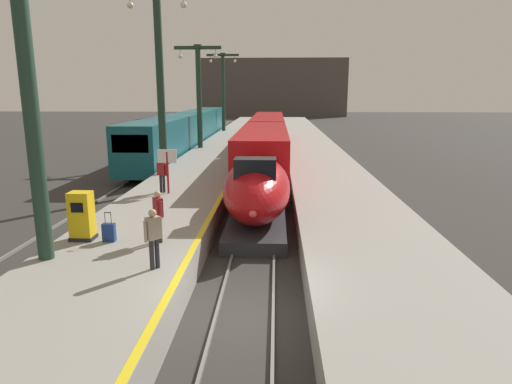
{
  "coord_description": "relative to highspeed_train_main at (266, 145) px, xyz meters",
  "views": [
    {
      "loc": [
        0.78,
        -10.75,
        5.78
      ],
      "look_at": [
        -0.02,
        7.21,
        1.8
      ],
      "focal_mm": 31.5,
      "sensor_mm": 36.0,
      "label": 1
    }
  ],
  "objects": [
    {
      "name": "station_column_far",
      "position": [
        -5.9,
        5.64,
        4.4
      ],
      "size": [
        4.0,
        0.68,
        8.7
      ],
      "color": "#1E3828",
      "rests_on": "platform_left"
    },
    {
      "name": "rail_secondary_left",
      "position": [
        -8.85,
        4.57,
        -1.86
      ],
      "size": [
        0.08,
        110.0,
        0.12
      ],
      "primitive_type": "cube",
      "color": "slate",
      "rests_on": "ground"
    },
    {
      "name": "highspeed_train_main",
      "position": [
        0.0,
        0.0,
        0.0
      ],
      "size": [
        2.92,
        38.41,
        3.6
      ],
      "color": "#B20F14",
      "rests_on": "ground"
    },
    {
      "name": "passenger_far_waiting",
      "position": [
        -2.52,
        -22.2,
        0.12
      ],
      "size": [
        0.42,
        0.44,
        1.69
      ],
      "color": "#23232D",
      "rests_on": "platform_left"
    },
    {
      "name": "ticket_machine_yellow",
      "position": [
        -5.55,
        -19.81,
        -0.13
      ],
      "size": [
        0.76,
        0.62,
        1.6
      ],
      "color": "yellow",
      "rests_on": "platform_left"
    },
    {
      "name": "station_column_near",
      "position": [
        -5.9,
        -21.56,
        4.74
      ],
      "size": [
        4.0,
        0.68,
        9.36
      ],
      "color": "#1E3828",
      "rests_on": "platform_left"
    },
    {
      "name": "station_column_distant",
      "position": [
        -5.9,
        23.77,
        4.84
      ],
      "size": [
        4.0,
        0.68,
        9.54
      ],
      "color": "#1E3828",
      "rests_on": "platform_left"
    },
    {
      "name": "terminus_back_wall",
      "position": [
        0.0,
        79.07,
        5.08
      ],
      "size": [
        36.0,
        2.0,
        14.0
      ],
      "primitive_type": "cube",
      "color": "#4C4742",
      "rests_on": "ground"
    },
    {
      "name": "ground_plane",
      "position": [
        0.0,
        -22.93,
        -1.92
      ],
      "size": [
        260.0,
        260.0,
        0.0
      ],
      "primitive_type": "plane",
      "color": "#33302D"
    },
    {
      "name": "platform_left_safety_stripe",
      "position": [
        -1.77,
        1.82,
        -0.87
      ],
      "size": [
        0.2,
        107.8,
        0.01
      ],
      "primitive_type": "cube",
      "color": "yellow",
      "rests_on": "platform_left"
    },
    {
      "name": "regional_train_adjacent",
      "position": [
        -8.1,
        11.35,
        0.21
      ],
      "size": [
        2.85,
        36.6,
        3.8
      ],
      "color": "#145660",
      "rests_on": "ground"
    },
    {
      "name": "rail_secondary_right",
      "position": [
        -7.35,
        4.57,
        -1.86
      ],
      "size": [
        0.08,
        110.0,
        0.12
      ],
      "primitive_type": "cube",
      "color": "slate",
      "rests_on": "ground"
    },
    {
      "name": "platform_left",
      "position": [
        -4.05,
        1.82,
        -1.4
      ],
      "size": [
        4.8,
        110.0,
        1.05
      ],
      "primitive_type": "cube",
      "color": "gray",
      "rests_on": "ground"
    },
    {
      "name": "departure_info_board",
      "position": [
        -4.37,
        -12.79,
        0.63
      ],
      "size": [
        0.9,
        0.1,
        2.12
      ],
      "color": "maroon",
      "rests_on": "platform_left"
    },
    {
      "name": "rail_main_left",
      "position": [
        -0.75,
        4.57,
        -1.86
      ],
      "size": [
        0.08,
        110.0,
        0.12
      ],
      "primitive_type": "cube",
      "color": "slate",
      "rests_on": "ground"
    },
    {
      "name": "station_column_mid",
      "position": [
        -5.9,
        -7.43,
        5.31
      ],
      "size": [
        4.0,
        0.68,
        10.44
      ],
      "color": "#1E3828",
      "rests_on": "platform_left"
    },
    {
      "name": "passenger_near_edge",
      "position": [
        -2.97,
        -19.95,
        0.12
      ],
      "size": [
        0.4,
        0.48,
        1.69
      ],
      "color": "#23232D",
      "rests_on": "platform_left"
    },
    {
      "name": "rail_main_right",
      "position": [
        0.75,
        4.57,
        -1.86
      ],
      "size": [
        0.08,
        110.0,
        0.12
      ],
      "primitive_type": "cube",
      "color": "slate",
      "rests_on": "ground"
    },
    {
      "name": "platform_right",
      "position": [
        4.05,
        1.82,
        -1.4
      ],
      "size": [
        4.8,
        110.0,
        1.05
      ],
      "primitive_type": "cube",
      "color": "gray",
      "rests_on": "ground"
    },
    {
      "name": "passenger_mid_platform",
      "position": [
        -4.71,
        -12.59,
        0.12
      ],
      "size": [
        0.54,
        0.33,
        1.69
      ],
      "color": "#23232D",
      "rests_on": "platform_left"
    },
    {
      "name": "rolling_suitcase",
      "position": [
        -4.61,
        -19.97,
        -0.57
      ],
      "size": [
        0.4,
        0.22,
        0.98
      ],
      "color": "navy",
      "rests_on": "platform_left"
    }
  ]
}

